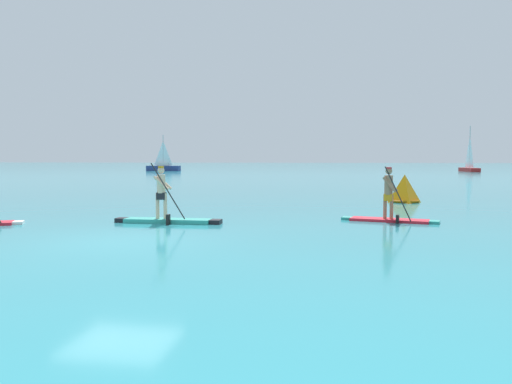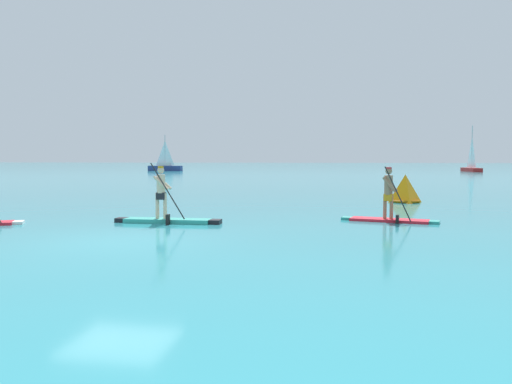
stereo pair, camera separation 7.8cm
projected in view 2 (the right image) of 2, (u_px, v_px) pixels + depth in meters
name	position (u px, v px, depth m)	size (l,w,h in m)	color
ground	(120.00, 241.00, 12.39)	(440.00, 440.00, 0.00)	teal
paddleboarder_mid_center	(166.00, 212.00, 15.91)	(3.34, 0.83, 1.86)	teal
paddleboarder_far_right	(390.00, 209.00, 16.26)	(3.03, 1.24, 1.80)	red
race_marker_buoy	(405.00, 190.00, 23.33)	(1.31, 1.31, 1.27)	orange
sailboat_left_horizon	(165.00, 166.00, 81.73)	(5.33, 1.41, 5.68)	navy
sailboat_right_horizon	(471.00, 166.00, 77.22)	(1.90, 5.92, 6.84)	#A51E1E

